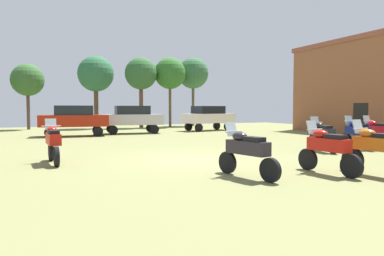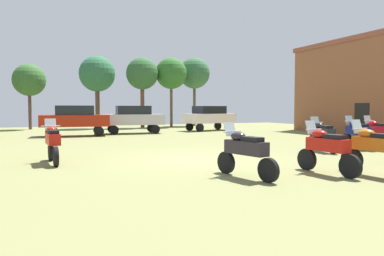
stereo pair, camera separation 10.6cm
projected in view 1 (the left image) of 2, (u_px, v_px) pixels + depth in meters
The scene contains 16 objects.
ground_plane at pixel (193, 160), 12.75m from camera, with size 44.00×52.00×0.02m.
motorcycle_1 at pixel (322, 134), 15.14m from camera, with size 0.77×2.24×1.47m.
motorcycle_3 at pixel (247, 151), 9.40m from camera, with size 0.75×2.14×1.45m.
motorcycle_4 at pixel (357, 133), 15.98m from camera, with size 0.64×2.12×1.49m.
motorcycle_5 at pixel (375, 148), 9.72m from camera, with size 0.62×2.13×1.51m.
motorcycle_6 at pixel (53, 142), 11.77m from camera, with size 0.62×2.11×1.48m.
motorcycle_10 at pixel (377, 132), 16.78m from camera, with size 0.62×2.29×1.48m.
motorcycle_11 at pixel (328, 148), 9.93m from camera, with size 0.62×2.12×1.48m.
car_1 at pixel (208, 116), 29.05m from camera, with size 4.56×2.56×2.00m.
car_2 at pixel (74, 118), 23.27m from camera, with size 4.48×2.29×2.00m.
car_4 at pixel (132, 117), 25.71m from camera, with size 4.45×2.20×2.00m.
tree_2 at pixel (28, 80), 30.35m from camera, with size 2.73×2.73×5.60m.
tree_3 at pixel (141, 74), 33.17m from camera, with size 2.99×2.99×6.55m.
tree_5 at pixel (193, 74), 36.60m from camera, with size 3.17×3.17×7.00m.
tree_6 at pixel (96, 74), 32.07m from camera, with size 3.22×3.22×6.53m.
tree_8 at pixel (170, 74), 34.31m from camera, with size 3.02×3.02×6.69m.
Camera 1 is at (-5.18, -11.56, 1.86)m, focal length 33.32 mm.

